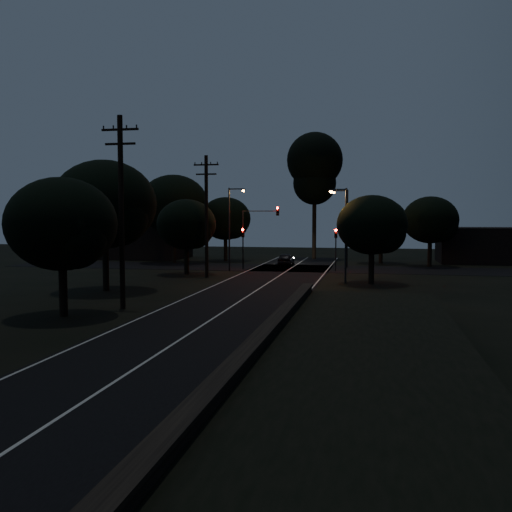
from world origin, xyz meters
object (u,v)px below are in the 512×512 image
at_px(streetlight_b, 345,223).
at_px(car, 286,259).
at_px(streetlight_a, 231,223).
at_px(utility_pole_far, 206,214).
at_px(tall_pine, 315,168).
at_px(utility_pole_mid, 121,209).
at_px(signal_mast, 260,226).
at_px(streetlight_c, 344,228).
at_px(signal_left, 243,241).
at_px(signal_right, 336,242).

bearing_deg(streetlight_b, car, 166.33).
bearing_deg(car, streetlight_a, 58.83).
distance_m(utility_pole_far, tall_pine, 24.71).
height_order(tall_pine, car, tall_pine).
bearing_deg(tall_pine, car, -102.42).
distance_m(utility_pole_mid, utility_pole_far, 17.00).
xyz_separation_m(utility_pole_far, signal_mast, (3.09, 7.99, -1.15)).
distance_m(utility_pole_mid, streetlight_c, 19.15).
bearing_deg(utility_pole_mid, signal_mast, 82.96).
height_order(signal_left, streetlight_b, streetlight_b).
bearing_deg(utility_pole_far, signal_mast, 68.89).
relative_size(signal_left, car, 1.06).
height_order(utility_pole_far, signal_mast, utility_pole_far).
bearing_deg(streetlight_a, tall_pine, 69.64).
bearing_deg(tall_pine, signal_mast, -104.62).
height_order(signal_right, streetlight_b, streetlight_b).
bearing_deg(streetlight_a, signal_right, 11.34).
relative_size(streetlight_a, car, 2.06).
relative_size(tall_pine, streetlight_b, 1.94).
bearing_deg(signal_right, utility_pole_mid, -112.99).
distance_m(tall_pine, signal_right, 17.56).
bearing_deg(signal_right, streetlight_a, -168.66).
xyz_separation_m(signal_left, signal_right, (9.20, 0.00, 0.00)).
height_order(utility_pole_mid, signal_right, utility_pole_mid).
relative_size(signal_mast, streetlight_a, 0.78).
relative_size(tall_pine, streetlight_c, 2.07).
height_order(signal_mast, streetlight_c, streetlight_c).
distance_m(signal_left, streetlight_a, 2.77).
bearing_deg(streetlight_b, signal_right, -100.00).
xyz_separation_m(utility_pole_mid, streetlight_a, (0.69, 23.00, -1.10)).
xyz_separation_m(signal_left, streetlight_a, (-0.71, -1.99, 1.80)).
height_order(utility_pole_far, streetlight_a, utility_pole_far).
height_order(utility_pole_far, streetlight_c, utility_pole_far).
bearing_deg(car, streetlight_c, 112.02).
height_order(utility_pole_mid, tall_pine, tall_pine).
xyz_separation_m(tall_pine, car, (-2.08, -9.45, -10.54)).
height_order(signal_right, car, signal_right).
relative_size(signal_left, streetlight_b, 0.51).
height_order(signal_left, streetlight_c, streetlight_c).
bearing_deg(streetlight_b, streetlight_c, -87.86).
xyz_separation_m(signal_left, streetlight_b, (9.91, 4.01, 1.80)).
bearing_deg(tall_pine, signal_left, -110.46).
relative_size(utility_pole_mid, signal_right, 2.68).
distance_m(signal_mast, streetlight_b, 9.15).
xyz_separation_m(utility_pole_mid, utility_pole_far, (0.00, 17.00, -0.25)).
xyz_separation_m(signal_right, car, (-5.68, 5.57, -2.17)).
xyz_separation_m(signal_right, signal_mast, (-7.51, 0.00, 1.50)).
relative_size(tall_pine, signal_mast, 2.49).
relative_size(tall_pine, streetlight_a, 1.94).
bearing_deg(streetlight_a, utility_pole_far, -96.59).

